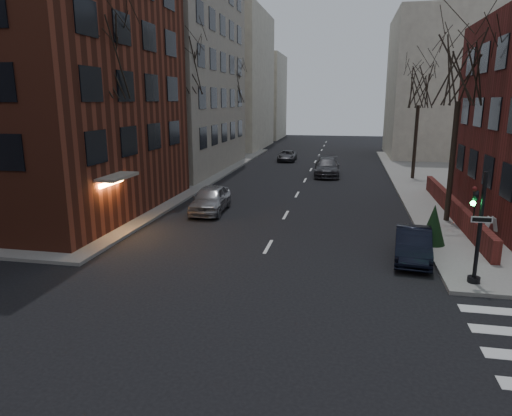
{
  "coord_description": "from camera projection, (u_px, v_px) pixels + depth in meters",
  "views": [
    {
      "loc": [
        3.34,
        -7.54,
        6.52
      ],
      "look_at": [
        -0.39,
        11.13,
        2.0
      ],
      "focal_mm": 32.0,
      "sensor_mm": 36.0,
      "label": 1
    }
  ],
  "objects": [
    {
      "name": "sidewalk_far_left",
      "position": [
        1.0,
        169.0,
        43.47
      ],
      "size": [
        44.0,
        44.0,
        0.15
      ],
      "primitive_type": "cube",
      "color": "gray",
      "rests_on": "ground"
    },
    {
      "name": "sandwich_board",
      "position": [
        491.0,
        226.0,
        21.85
      ],
      "size": [
        0.43,
        0.59,
        0.93
      ],
      "primitive_type": "cube",
      "rotation": [
        0.0,
        0.0,
        0.04
      ],
      "color": "silver",
      "rests_on": "sidewalk_far_right"
    },
    {
      "name": "car_lane_far",
      "position": [
        287.0,
        156.0,
        49.89
      ],
      "size": [
        2.0,
        4.15,
        1.14
      ],
      "primitive_type": "imported",
      "rotation": [
        0.0,
        0.0,
        0.03
      ],
      "color": "#45454B",
      "rests_on": "ground"
    },
    {
      "name": "traffic_signal",
      "position": [
        477.0,
        235.0,
        15.96
      ],
      "size": [
        0.76,
        0.44,
        4.0
      ],
      "color": "black",
      "rests_on": "sidewalk_far_right"
    },
    {
      "name": "building_distant_ra",
      "position": [
        454.0,
        87.0,
        52.33
      ],
      "size": [
        14.0,
        14.0,
        16.0
      ],
      "primitive_type": "cube",
      "color": "beige",
      "rests_on": "ground"
    },
    {
      "name": "building_distant_la",
      "position": [
        214.0,
        81.0,
        62.59
      ],
      "size": [
        14.0,
        16.0,
        18.0
      ],
      "primitive_type": "cube",
      "color": "beige",
      "rests_on": "ground"
    },
    {
      "name": "low_wall_right",
      "position": [
        453.0,
        207.0,
        25.54
      ],
      "size": [
        0.35,
        16.0,
        1.0
      ],
      "primitive_type": "cube",
      "color": "maroon",
      "rests_on": "sidewalk_far_right"
    },
    {
      "name": "streetlamp_far",
      "position": [
        241.0,
        121.0,
        49.99
      ],
      "size": [
        0.36,
        0.36,
        6.28
      ],
      "color": "black",
      "rests_on": "sidewalk_far_left"
    },
    {
      "name": "evergreen_shrub",
      "position": [
        434.0,
        224.0,
        20.47
      ],
      "size": [
        1.46,
        1.46,
        1.84
      ],
      "primitive_type": "cone",
      "rotation": [
        0.0,
        0.0,
        -0.42
      ],
      "color": "black",
      "rests_on": "sidewalk_far_right"
    },
    {
      "name": "building_left_tan",
      "position": [
        127.0,
        16.0,
        41.78
      ],
      "size": [
        18.0,
        18.0,
        28.0
      ],
      "primitive_type": "cube",
      "color": "#9F9583",
      "rests_on": "ground"
    },
    {
      "name": "car_lane_gray",
      "position": [
        327.0,
        167.0,
        40.01
      ],
      "size": [
        2.35,
        5.39,
        1.54
      ],
      "primitive_type": "imported",
      "rotation": [
        0.0,
        0.0,
        0.04
      ],
      "color": "#38383C",
      "rests_on": "ground"
    },
    {
      "name": "car_lane_silver",
      "position": [
        210.0,
        199.0,
        27.06
      ],
      "size": [
        2.08,
        4.68,
        1.56
      ],
      "primitive_type": "imported",
      "rotation": [
        0.0,
        0.0,
        0.05
      ],
      "color": "#95959A",
      "rests_on": "ground"
    },
    {
      "name": "building_distant_lb",
      "position": [
        253.0,
        97.0,
        78.89
      ],
      "size": [
        10.0,
        12.0,
        14.0
      ],
      "primitive_type": "cube",
      "color": "beige",
      "rests_on": "ground"
    },
    {
      "name": "tree_right_b",
      "position": [
        420.0,
        86.0,
        36.43
      ],
      "size": [
        3.74,
        3.74,
        9.18
      ],
      "color": "#2D231C",
      "rests_on": "sidewalk_far_right"
    },
    {
      "name": "streetlamp_near",
      "position": [
        175.0,
        134.0,
        30.91
      ],
      "size": [
        0.36,
        0.36,
        6.28
      ],
      "color": "black",
      "rests_on": "sidewalk_far_left"
    },
    {
      "name": "tree_left_b",
      "position": [
        184.0,
        67.0,
        33.76
      ],
      "size": [
        4.4,
        4.4,
        10.8
      ],
      "color": "#2D231C",
      "rests_on": "sidewalk_far_left"
    },
    {
      "name": "parked_sedan",
      "position": [
        413.0,
        244.0,
        18.95
      ],
      "size": [
        1.82,
        4.17,
        1.33
      ],
      "primitive_type": "imported",
      "rotation": [
        0.0,
        0.0,
        -0.1
      ],
      "color": "black",
      "rests_on": "ground"
    },
    {
      "name": "tree_right_a",
      "position": [
        461.0,
        69.0,
        22.97
      ],
      "size": [
        3.96,
        3.96,
        9.72
      ],
      "color": "#2D231C",
      "rests_on": "sidewalk_far_right"
    },
    {
      "name": "building_left_brick",
      "position": [
        15.0,
        55.0,
        25.95
      ],
      "size": [
        15.0,
        15.0,
        18.0
      ],
      "primitive_type": "cube",
      "color": "maroon",
      "rests_on": "ground"
    },
    {
      "name": "tree_left_c",
      "position": [
        231.0,
        85.0,
        47.32
      ],
      "size": [
        3.96,
        3.96,
        9.72
      ],
      "color": "#2D231C",
      "rests_on": "sidewalk_far_left"
    },
    {
      "name": "tree_left_a",
      "position": [
        100.0,
        59.0,
        22.41
      ],
      "size": [
        4.18,
        4.18,
        10.26
      ],
      "color": "#2D231C",
      "rests_on": "sidewalk_far_left"
    }
  ]
}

